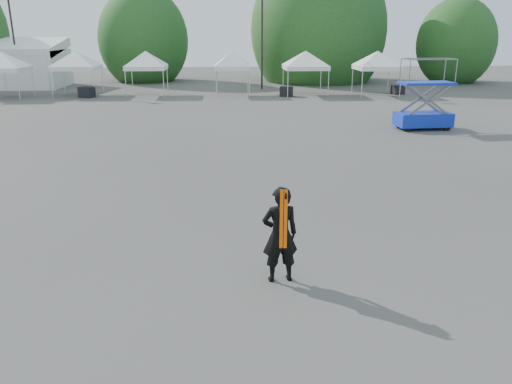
{
  "coord_description": "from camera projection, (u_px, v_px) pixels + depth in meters",
  "views": [
    {
      "loc": [
        -0.27,
        -11.46,
        4.79
      ],
      "look_at": [
        0.41,
        -0.71,
        1.3
      ],
      "focal_mm": 35.0,
      "sensor_mm": 36.0,
      "label": 1
    }
  ],
  "objects": [
    {
      "name": "scissor_lift",
      "position": [
        425.0,
        94.0,
        24.94
      ],
      "size": [
        2.79,
        1.53,
        3.5
      ],
      "rotation": [
        0.0,
        0.0,
        0.07
      ],
      "color": "#0D1BB4",
      "rests_on": "ground"
    },
    {
      "name": "tent_e",
      "position": [
        232.0,
        55.0,
        38.13
      ],
      "size": [
        3.83,
        3.83,
        3.88
      ],
      "color": "silver",
      "rests_on": "ground"
    },
    {
      "name": "tent_f",
      "position": [
        306.0,
        54.0,
        38.24
      ],
      "size": [
        4.63,
        4.63,
        3.88
      ],
      "color": "silver",
      "rests_on": "ground"
    },
    {
      "name": "tree_mid_w",
      "position": [
        144.0,
        40.0,
        48.65
      ],
      "size": [
        4.16,
        4.16,
        6.33
      ],
      "color": "#382314",
      "rests_on": "ground"
    },
    {
      "name": "crate_west",
      "position": [
        87.0,
        92.0,
        37.38
      ],
      "size": [
        1.25,
        1.14,
        0.79
      ],
      "primitive_type": "cube",
      "rotation": [
        0.0,
        0.0,
        -0.41
      ],
      "color": "black",
      "rests_on": "ground"
    },
    {
      "name": "tent_c",
      "position": [
        75.0,
        55.0,
        38.01
      ],
      "size": [
        4.61,
        4.61,
        3.88
      ],
      "color": "silver",
      "rests_on": "ground"
    },
    {
      "name": "light_pole_east",
      "position": [
        262.0,
        22.0,
        41.23
      ],
      "size": [
        0.6,
        0.25,
        9.8
      ],
      "color": "black",
      "rests_on": "ground"
    },
    {
      "name": "man",
      "position": [
        280.0,
        235.0,
        9.75
      ],
      "size": [
        0.78,
        0.56,
        1.97
      ],
      "rotation": [
        0.0,
        0.0,
        3.27
      ],
      "color": "black",
      "rests_on": "ground"
    },
    {
      "name": "tent_d",
      "position": [
        146.0,
        55.0,
        38.08
      ],
      "size": [
        4.25,
        4.25,
        3.88
      ],
      "color": "silver",
      "rests_on": "ground"
    },
    {
      "name": "tree_far_e",
      "position": [
        456.0,
        44.0,
        47.71
      ],
      "size": [
        3.84,
        3.84,
        5.84
      ],
      "color": "#382314",
      "rests_on": "ground"
    },
    {
      "name": "tent_b",
      "position": [
        2.0,
        56.0,
        36.51
      ],
      "size": [
        4.38,
        4.38,
        3.88
      ],
      "color": "silver",
      "rests_on": "ground"
    },
    {
      "name": "tent_g",
      "position": [
        378.0,
        55.0,
        37.99
      ],
      "size": [
        4.42,
        4.42,
        3.88
      ],
      "color": "silver",
      "rests_on": "ground"
    },
    {
      "name": "tree_mid_e",
      "position": [
        318.0,
        30.0,
        48.45
      ],
      "size": [
        5.12,
        5.12,
        7.79
      ],
      "color": "#382314",
      "rests_on": "ground"
    },
    {
      "name": "crate_east",
      "position": [
        398.0,
        90.0,
        39.34
      ],
      "size": [
        1.06,
        0.93,
        0.7
      ],
      "primitive_type": "cube",
      "rotation": [
        0.0,
        0.0,
        0.3
      ],
      "color": "black",
      "rests_on": "ground"
    },
    {
      "name": "light_pole_west",
      "position": [
        11.0,
        18.0,
        41.78
      ],
      "size": [
        0.6,
        0.25,
        10.3
      ],
      "color": "black",
      "rests_on": "ground"
    },
    {
      "name": "ground",
      "position": [
        238.0,
        233.0,
        12.37
      ],
      "size": [
        120.0,
        120.0,
        0.0
      ],
      "primitive_type": "plane",
      "color": "#474442",
      "rests_on": "ground"
    },
    {
      "name": "crate_mid",
      "position": [
        286.0,
        91.0,
        38.09
      ],
      "size": [
        1.11,
        0.94,
        0.76
      ],
      "primitive_type": "cube",
      "rotation": [
        0.0,
        0.0,
        -0.21
      ],
      "color": "black",
      "rests_on": "ground"
    }
  ]
}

